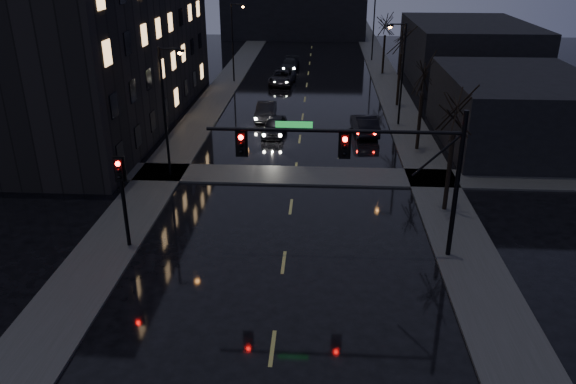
# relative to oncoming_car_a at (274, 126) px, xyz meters

# --- Properties ---
(sidewalk_left) EXTENTS (3.00, 140.00, 0.12)m
(sidewalk_left) POSITION_rel_oncoming_car_a_xyz_m (-6.52, 8.02, -0.63)
(sidewalk_left) COLOR #2D2D2B
(sidewalk_left) RESTS_ON ground
(sidewalk_right) EXTENTS (3.00, 140.00, 0.12)m
(sidewalk_right) POSITION_rel_oncoming_car_a_xyz_m (10.48, 8.02, -0.63)
(sidewalk_right) COLOR #2D2D2B
(sidewalk_right) RESTS_ON ground
(sidewalk_cross) EXTENTS (40.00, 3.00, 0.12)m
(sidewalk_cross) POSITION_rel_oncoming_car_a_xyz_m (1.98, -8.48, -0.63)
(sidewalk_cross) COLOR #2D2D2B
(sidewalk_cross) RESTS_ON ground
(apartment_block) EXTENTS (12.00, 30.00, 12.00)m
(apartment_block) POSITION_rel_oncoming_car_a_xyz_m (-14.52, 3.02, 5.31)
(apartment_block) COLOR black
(apartment_block) RESTS_ON ground
(commercial_right_near) EXTENTS (10.00, 14.00, 5.00)m
(commercial_right_near) POSITION_rel_oncoming_car_a_xyz_m (17.48, -0.98, 1.81)
(commercial_right_near) COLOR black
(commercial_right_near) RESTS_ON ground
(commercial_right_far) EXTENTS (12.00, 18.00, 6.00)m
(commercial_right_far) POSITION_rel_oncoming_car_a_xyz_m (18.98, 21.02, 2.31)
(commercial_right_far) COLOR black
(commercial_right_far) RESTS_ON ground
(far_block) EXTENTS (22.00, 10.00, 8.00)m
(far_block) POSITION_rel_oncoming_car_a_xyz_m (-1.02, 51.02, 3.31)
(far_block) COLOR black
(far_block) RESTS_ON ground
(signal_mast) EXTENTS (11.11, 0.41, 7.00)m
(signal_mast) POSITION_rel_oncoming_car_a_xyz_m (5.83, -17.98, 4.18)
(signal_mast) COLOR black
(signal_mast) RESTS_ON ground
(signal_pole_left) EXTENTS (0.35, 0.41, 4.53)m
(signal_pole_left) POSITION_rel_oncoming_car_a_xyz_m (-5.52, -17.98, 2.32)
(signal_pole_left) COLOR black
(signal_pole_left) RESTS_ON ground
(tree_near) EXTENTS (3.52, 3.52, 8.08)m
(tree_near) POSITION_rel_oncoming_car_a_xyz_m (10.38, -12.98, 5.53)
(tree_near) COLOR black
(tree_near) RESTS_ON ground
(tree_mid_a) EXTENTS (3.30, 3.30, 7.58)m
(tree_mid_a) POSITION_rel_oncoming_car_a_xyz_m (10.38, -2.98, 5.14)
(tree_mid_a) COLOR black
(tree_mid_a) RESTS_ON ground
(tree_mid_b) EXTENTS (3.74, 3.74, 8.59)m
(tree_mid_b) POSITION_rel_oncoming_car_a_xyz_m (10.38, 9.02, 5.92)
(tree_mid_b) COLOR black
(tree_mid_b) RESTS_ON ground
(tree_far) EXTENTS (3.43, 3.43, 7.88)m
(tree_far) POSITION_rel_oncoming_car_a_xyz_m (10.38, 23.02, 5.37)
(tree_far) COLOR black
(tree_far) RESTS_ON ground
(streetlight_l_near) EXTENTS (1.53, 0.28, 8.00)m
(streetlight_l_near) POSITION_rel_oncoming_car_a_xyz_m (-5.60, -8.98, 4.09)
(streetlight_l_near) COLOR black
(streetlight_l_near) RESTS_ON ground
(streetlight_l_far) EXTENTS (1.53, 0.28, 8.00)m
(streetlight_l_far) POSITION_rel_oncoming_car_a_xyz_m (-5.60, 18.02, 4.09)
(streetlight_l_far) COLOR black
(streetlight_l_far) RESTS_ON ground
(streetlight_r_mid) EXTENTS (1.53, 0.28, 8.00)m
(streetlight_r_mid) POSITION_rel_oncoming_car_a_xyz_m (9.56, 3.02, 4.09)
(streetlight_r_mid) COLOR black
(streetlight_r_mid) RESTS_ON ground
(streetlight_r_far) EXTENTS (1.53, 0.28, 8.00)m
(streetlight_r_far) POSITION_rel_oncoming_car_a_xyz_m (9.56, 31.02, 4.09)
(streetlight_r_far) COLOR black
(streetlight_r_far) RESTS_ON ground
(oncoming_car_a) EXTENTS (1.96, 4.16, 1.38)m
(oncoming_car_a) POSITION_rel_oncoming_car_a_xyz_m (0.00, 0.00, 0.00)
(oncoming_car_a) COLOR black
(oncoming_car_a) RESTS_ON ground
(oncoming_car_b) EXTENTS (1.55, 4.18, 1.36)m
(oncoming_car_b) POSITION_rel_oncoming_car_a_xyz_m (-1.08, 4.19, -0.01)
(oncoming_car_b) COLOR black
(oncoming_car_b) RESTS_ON ground
(oncoming_car_c) EXTENTS (2.83, 5.37, 1.44)m
(oncoming_car_c) POSITION_rel_oncoming_car_a_xyz_m (-0.62, 17.28, 0.03)
(oncoming_car_c) COLOR black
(oncoming_car_c) RESTS_ON ground
(oncoming_car_d) EXTENTS (2.23, 4.85, 1.37)m
(oncoming_car_d) POSITION_rel_oncoming_car_a_xyz_m (-0.21, 24.47, -0.00)
(oncoming_car_d) COLOR black
(oncoming_car_d) RESTS_ON ground
(lead_car) EXTENTS (2.09, 4.78, 1.53)m
(lead_car) POSITION_rel_oncoming_car_a_xyz_m (6.89, 0.62, 0.08)
(lead_car) COLOR black
(lead_car) RESTS_ON ground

